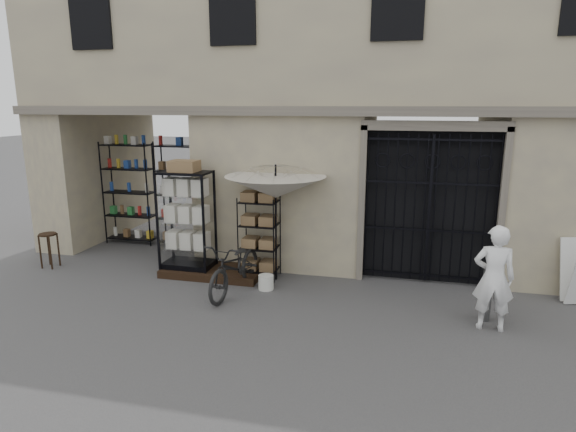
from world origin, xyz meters
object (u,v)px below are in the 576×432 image
(white_bucket, at_px, (266,282))
(shopkeeper, at_px, (489,328))
(display_cabinet, at_px, (187,225))
(wooden_stool, at_px, (49,249))
(bicycle, at_px, (236,292))
(steel_bollard, at_px, (487,294))
(market_umbrella, at_px, (276,181))
(wire_rack, at_px, (259,238))

(white_bucket, height_order, shopkeeper, white_bucket)
(display_cabinet, xyz_separation_m, wooden_stool, (-3.03, -0.30, -0.64))
(bicycle, xyz_separation_m, steel_bollard, (4.27, -0.18, 0.44))
(white_bucket, relative_size, shopkeeper, 0.17)
(display_cabinet, relative_size, market_umbrella, 0.77)
(wooden_stool, bearing_deg, white_bucket, -1.66)
(display_cabinet, bearing_deg, shopkeeper, -32.93)
(wooden_stool, distance_m, steel_bollard, 8.58)
(white_bucket, height_order, bicycle, bicycle)
(steel_bollard, bearing_deg, bicycle, 177.55)
(market_umbrella, bearing_deg, shopkeeper, -19.04)
(wooden_stool, bearing_deg, wire_rack, 5.98)
(display_cabinet, relative_size, wire_rack, 1.29)
(wire_rack, distance_m, market_umbrella, 1.22)
(market_umbrella, relative_size, bicycle, 1.45)
(shopkeeper, bearing_deg, steel_bollard, -83.69)
(wooden_stool, height_order, steel_bollard, steel_bollard)
(steel_bollard, bearing_deg, shopkeeper, -85.64)
(white_bucket, bearing_deg, display_cabinet, 165.87)
(steel_bollard, distance_m, shopkeeper, 0.53)
(wire_rack, relative_size, white_bucket, 5.76)
(market_umbrella, xyz_separation_m, white_bucket, (-0.05, -0.55, -1.83))
(white_bucket, xyz_separation_m, bicycle, (-0.50, -0.27, -0.14))
(display_cabinet, bearing_deg, steel_bollard, -29.99)
(display_cabinet, xyz_separation_m, white_bucket, (1.76, -0.44, -0.89))
(bicycle, relative_size, shopkeeper, 1.15)
(wire_rack, relative_size, steel_bollard, 1.87)
(wooden_stool, height_order, shopkeeper, wooden_stool)
(wire_rack, bearing_deg, steel_bollard, -22.38)
(market_umbrella, height_order, white_bucket, market_umbrella)
(bicycle, bearing_deg, shopkeeper, 0.58)
(display_cabinet, distance_m, bicycle, 1.77)
(wire_rack, bearing_deg, bicycle, -110.23)
(white_bucket, bearing_deg, bicycle, -151.85)
(bicycle, xyz_separation_m, wooden_stool, (-4.30, 0.40, 0.39))
(market_umbrella, height_order, bicycle, market_umbrella)
(steel_bollard, bearing_deg, white_bucket, 173.23)
(market_umbrella, xyz_separation_m, wooden_stool, (-4.84, -0.41, -1.58))
(white_bucket, height_order, wooden_stool, wooden_stool)
(wire_rack, height_order, wooden_stool, wire_rack)
(wire_rack, distance_m, wooden_stool, 4.53)
(wire_rack, height_order, white_bucket, wire_rack)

